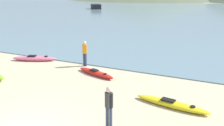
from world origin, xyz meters
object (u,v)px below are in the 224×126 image
kayak_on_sand_0 (34,58)px  person_near_foreground (109,105)px  kayak_on_sand_4 (96,73)px  moored_boat_3 (96,6)px  kayak_on_sand_1 (172,104)px  person_near_waterline (85,52)px

kayak_on_sand_0 → person_near_foreground: 10.64m
kayak_on_sand_4 → moored_boat_3: moored_boat_3 is taller
kayak_on_sand_1 → moored_boat_3: moored_boat_3 is taller
kayak_on_sand_4 → person_near_waterline: bearing=139.8°
kayak_on_sand_0 → kayak_on_sand_4: (5.45, -0.85, -0.03)m
kayak_on_sand_1 → person_near_waterline: person_near_waterline is taller
kayak_on_sand_0 → kayak_on_sand_4: kayak_on_sand_0 is taller
kayak_on_sand_1 → person_near_waterline: (-6.61, 3.58, 0.83)m
person_near_foreground → person_near_waterline: 8.03m
kayak_on_sand_1 → person_near_foreground: bearing=-121.4°
person_near_foreground → kayak_on_sand_0: bearing=146.2°
person_near_waterline → moored_boat_3: size_ratio=0.44×
person_near_foreground → person_near_waterline: person_near_waterline is taller
kayak_on_sand_4 → kayak_on_sand_0: bearing=171.2°
kayak_on_sand_0 → kayak_on_sand_1: bearing=-16.5°
person_near_waterline → person_near_foreground: bearing=-52.3°
kayak_on_sand_4 → moored_boat_3: 45.75m
kayak_on_sand_4 → person_near_foreground: (3.37, -5.06, 0.81)m
kayak_on_sand_0 → moored_boat_3: (-16.75, 39.16, 0.41)m
kayak_on_sand_4 → person_near_waterline: size_ratio=1.72×
kayak_on_sand_4 → person_near_foreground: bearing=-56.3°
person_near_waterline → moored_boat_3: bearing=118.1°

